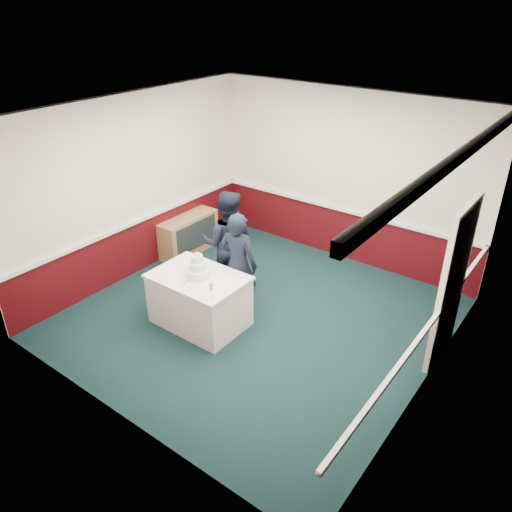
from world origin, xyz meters
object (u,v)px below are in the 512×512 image
Objects in this scene: wedding_cake at (198,269)px; person_man at (228,243)px; cake_table at (200,299)px; person_woman at (238,264)px; sideboard at (189,235)px; cake_knife at (187,281)px; champagne_flute at (211,287)px.

person_man reaches higher than wedding_cake.
cake_table is 0.82× the size of person_woman.
person_man is 1.06× the size of person_woman.
sideboard is 0.70× the size of person_man.
person_man is (1.46, -0.62, 0.51)m from sideboard.
cake_knife is (1.67, -1.76, 0.44)m from sideboard.
champagne_flute is (2.20, -1.84, 0.58)m from sideboard.
sideboard is 3.30× the size of wedding_cake.
person_man reaches higher than sideboard.
person_man reaches higher than champagne_flute.
person_woman is at bearing 105.70° from champagne_flute.
wedding_cake reaches higher than sideboard.
person_woman is (-0.24, 0.86, -0.12)m from champagne_flute.
cake_knife reaches higher than cake_table.
wedding_cake is at bearing 54.94° from person_woman.
person_woman reaches higher than cake_table.
person_man is 0.61m from person_woman.
person_man is at bearing 104.05° from cake_table.
cake_knife is (-0.03, -0.20, 0.39)m from cake_table.
champagne_flute is (0.50, -0.28, 0.53)m from cake_table.
person_man reaches higher than person_woman.
champagne_flute reaches higher than cake_knife.
sideboard is 2.30m from cake_table.
sideboard is 2.23m from person_woman.
sideboard is 5.45× the size of cake_knife.
person_man reaches higher than cake_knife.
champagne_flute is at bearing -29.25° from wedding_cake.
cake_knife reaches higher than sideboard.
sideboard is 1.67m from person_man.
champagne_flute is at bearing 89.09° from person_man.
champagne_flute reaches higher than sideboard.
sideboard is at bearing 137.48° from wedding_cake.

